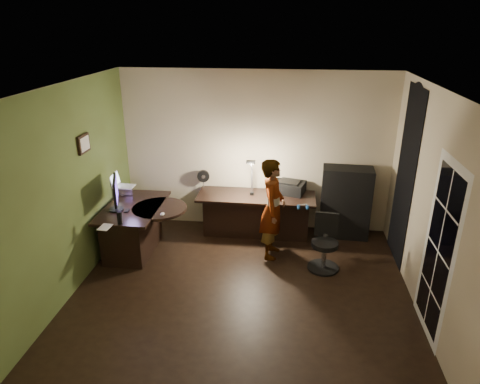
# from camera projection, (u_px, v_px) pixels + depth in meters

# --- Properties ---
(floor) EXTENTS (4.50, 4.00, 0.01)m
(floor) POSITION_uv_depth(u_px,v_px,m) (242.00, 289.00, 5.83)
(floor) COLOR black
(floor) RESTS_ON ground
(ceiling) EXTENTS (4.50, 4.00, 0.01)m
(ceiling) POSITION_uv_depth(u_px,v_px,m) (242.00, 87.00, 4.82)
(ceiling) COLOR silver
(ceiling) RESTS_ON floor
(wall_back) EXTENTS (4.50, 0.01, 2.70)m
(wall_back) POSITION_uv_depth(u_px,v_px,m) (255.00, 152.00, 7.17)
(wall_back) COLOR #C4B494
(wall_back) RESTS_ON floor
(wall_front) EXTENTS (4.50, 0.01, 2.70)m
(wall_front) POSITION_uv_depth(u_px,v_px,m) (215.00, 292.00, 3.48)
(wall_front) COLOR #C4B494
(wall_front) RESTS_ON floor
(wall_left) EXTENTS (0.01, 4.00, 2.70)m
(wall_left) POSITION_uv_depth(u_px,v_px,m) (70.00, 190.00, 5.57)
(wall_left) COLOR #C4B494
(wall_left) RESTS_ON floor
(wall_right) EXTENTS (0.01, 4.00, 2.70)m
(wall_right) POSITION_uv_depth(u_px,v_px,m) (430.00, 206.00, 5.08)
(wall_right) COLOR #C4B494
(wall_right) RESTS_ON floor
(green_wall_overlay) EXTENTS (0.00, 4.00, 2.70)m
(green_wall_overlay) POSITION_uv_depth(u_px,v_px,m) (72.00, 190.00, 5.57)
(green_wall_overlay) COLOR #4D612B
(green_wall_overlay) RESTS_ON floor
(arched_doorway) EXTENTS (0.01, 0.90, 2.60)m
(arched_doorway) POSITION_uv_depth(u_px,v_px,m) (405.00, 177.00, 6.16)
(arched_doorway) COLOR black
(arched_doorway) RESTS_ON floor
(french_door) EXTENTS (0.02, 0.92, 2.10)m
(french_door) POSITION_uv_depth(u_px,v_px,m) (439.00, 251.00, 4.69)
(french_door) COLOR white
(french_door) RESTS_ON floor
(framed_picture) EXTENTS (0.04, 0.30, 0.25)m
(framed_picture) POSITION_uv_depth(u_px,v_px,m) (83.00, 144.00, 5.79)
(framed_picture) COLOR black
(framed_picture) RESTS_ON wall_left
(desk_left) EXTENTS (0.83, 1.34, 0.77)m
(desk_left) POSITION_uv_depth(u_px,v_px,m) (135.00, 229.00, 6.66)
(desk_left) COLOR black
(desk_left) RESTS_ON floor
(desk_right) EXTENTS (1.93, 0.68, 0.72)m
(desk_right) POSITION_uv_depth(u_px,v_px,m) (256.00, 215.00, 7.17)
(desk_right) COLOR black
(desk_right) RESTS_ON floor
(cabinet) EXTENTS (0.82, 0.45, 1.20)m
(cabinet) POSITION_uv_depth(u_px,v_px,m) (345.00, 202.00, 7.08)
(cabinet) COLOR black
(cabinet) RESTS_ON floor
(laptop_stand) EXTENTS (0.30, 0.27, 0.11)m
(laptop_stand) POSITION_uv_depth(u_px,v_px,m) (125.00, 190.00, 6.96)
(laptop_stand) COLOR silver
(laptop_stand) RESTS_ON desk_left
(laptop) EXTENTS (0.34, 0.32, 0.23)m
(laptop) POSITION_uv_depth(u_px,v_px,m) (124.00, 180.00, 6.90)
(laptop) COLOR silver
(laptop) RESTS_ON laptop_stand
(monitor) EXTENTS (0.29, 0.55, 0.36)m
(monitor) POSITION_uv_depth(u_px,v_px,m) (115.00, 198.00, 6.31)
(monitor) COLOR black
(monitor) RESTS_ON desk_left
(mouse) EXTENTS (0.08, 0.10, 0.03)m
(mouse) POSITION_uv_depth(u_px,v_px,m) (162.00, 214.00, 6.18)
(mouse) COLOR silver
(mouse) RESTS_ON desk_left
(phone) EXTENTS (0.07, 0.13, 0.01)m
(phone) POSITION_uv_depth(u_px,v_px,m) (127.00, 210.00, 6.33)
(phone) COLOR black
(phone) RESTS_ON desk_left
(pen) EXTENTS (0.05, 0.15, 0.01)m
(pen) POSITION_uv_depth(u_px,v_px,m) (119.00, 213.00, 6.24)
(pen) COLOR black
(pen) RESTS_ON desk_left
(speaker) EXTENTS (0.09, 0.09, 0.18)m
(speaker) POSITION_uv_depth(u_px,v_px,m) (120.00, 218.00, 5.90)
(speaker) COLOR black
(speaker) RESTS_ON desk_left
(notepad) EXTENTS (0.16, 0.21, 0.01)m
(notepad) POSITION_uv_depth(u_px,v_px,m) (105.00, 227.00, 5.82)
(notepad) COLOR silver
(notepad) RESTS_ON desk_left
(desk_fan) EXTENTS (0.23, 0.15, 0.32)m
(desk_fan) POSITION_uv_depth(u_px,v_px,m) (204.00, 179.00, 7.33)
(desk_fan) COLOR black
(desk_fan) RESTS_ON desk_right
(headphones) EXTENTS (0.18, 0.12, 0.08)m
(headphones) POSITION_uv_depth(u_px,v_px,m) (303.00, 207.00, 6.55)
(headphones) COLOR navy
(headphones) RESTS_ON desk_right
(printer) EXTENTS (0.58, 0.50, 0.22)m
(printer) POSITION_uv_depth(u_px,v_px,m) (289.00, 187.00, 7.12)
(printer) COLOR black
(printer) RESTS_ON desk_right
(desk_lamp) EXTENTS (0.24, 0.36, 0.73)m
(desk_lamp) POSITION_uv_depth(u_px,v_px,m) (252.00, 175.00, 6.93)
(desk_lamp) COLOR black
(desk_lamp) RESTS_ON desk_right
(office_chair) EXTENTS (0.50, 0.50, 0.82)m
(office_chair) POSITION_uv_depth(u_px,v_px,m) (325.00, 244.00, 6.16)
(office_chair) COLOR black
(office_chair) RESTS_ON floor
(person) EXTENTS (0.42, 0.59, 1.56)m
(person) POSITION_uv_depth(u_px,v_px,m) (273.00, 209.00, 6.40)
(person) COLOR #D8A88C
(person) RESTS_ON floor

